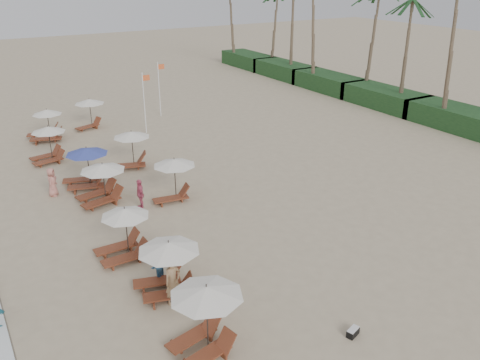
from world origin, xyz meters
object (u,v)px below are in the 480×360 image
lounger_station_6 (45,127)px  beachgoer_far_b (52,182)px  lounger_station_0 (202,317)px  lounger_station_5 (47,145)px  lounger_station_1 (165,266)px  beachgoer_near (173,281)px  inland_station_0 (173,175)px  beachgoer_mid_a (156,265)px  inland_station_1 (129,148)px  lounger_station_3 (100,183)px  flag_pole_near (145,100)px  lounger_station_2 (122,235)px  inland_station_2 (88,110)px  beachgoer_far_a (140,194)px  duffel_bag (353,332)px  lounger_station_4 (84,168)px

lounger_station_6 → beachgoer_far_b: 10.15m
lounger_station_0 → lounger_station_5: lounger_station_0 is taller
lounger_station_1 → beachgoer_near: size_ratio=1.39×
inland_station_0 → lounger_station_1: bearing=-116.2°
beachgoer_mid_a → inland_station_1: bearing=-149.1°
lounger_station_5 → lounger_station_6: 4.66m
lounger_station_3 → lounger_station_5: size_ratio=1.11×
beachgoer_mid_a → flag_pole_near: (6.76, 18.32, 1.73)m
lounger_station_2 → beachgoer_mid_a: lounger_station_2 is taller
lounger_station_3 → flag_pole_near: size_ratio=0.61×
inland_station_0 → inland_station_1: same height
beachgoer_far_b → inland_station_2: bearing=3.2°
beachgoer_mid_a → beachgoer_far_a: size_ratio=0.94×
lounger_station_2 → lounger_station_6: 17.98m
lounger_station_1 → inland_station_1: (3.25, 12.95, 0.13)m
inland_station_2 → beachgoer_far_a: bearing=-96.3°
lounger_station_0 → beachgoer_far_a: 11.06m
beachgoer_far_a → inland_station_0: bearing=97.8°
inland_station_1 → duffel_bag: inland_station_1 is taller
lounger_station_0 → beachgoer_far_b: (-1.46, 14.75, -0.53)m
lounger_station_0 → inland_station_0: bearing=70.4°
lounger_station_5 → inland_station_1: size_ratio=0.85×
beachgoer_far_b → duffel_bag: 17.80m
lounger_station_3 → beachgoer_far_b: (-1.98, 2.07, -0.24)m
beachgoer_near → beachgoer_mid_a: 1.61m
inland_station_0 → beachgoer_far_a: inland_station_0 is taller
lounger_station_0 → beachgoer_near: 2.81m
lounger_station_3 → flag_pole_near: bearing=57.2°
beachgoer_far_a → lounger_station_5: bearing=-157.2°
lounger_station_3 → beachgoer_near: 9.91m
beachgoer_near → beachgoer_far_a: bearing=64.7°
beachgoer_mid_a → lounger_station_0: bearing=43.3°
lounger_station_3 → flag_pole_near: flag_pole_near is taller
lounger_station_1 → inland_station_2: 22.67m
lounger_station_3 → beachgoer_mid_a: size_ratio=1.81×
lounger_station_0 → lounger_station_5: size_ratio=1.04×
inland_station_0 → flag_pole_near: (3.10, 11.81, 1.05)m
beachgoer_near → duffel_bag: 6.51m
lounger_station_3 → lounger_station_6: size_ratio=1.03×
beachgoer_far_a → beachgoer_near: bearing=-5.3°
lounger_station_4 → beachgoer_near: size_ratio=1.45×
lounger_station_1 → beachgoer_far_b: bearing=98.7°
lounger_station_0 → lounger_station_1: (0.26, 3.52, -0.18)m
lounger_station_5 → beachgoer_far_b: 5.50m
lounger_station_4 → lounger_station_5: (-0.95, 5.15, -0.01)m
lounger_station_5 → beachgoer_mid_a: bearing=-87.1°
lounger_station_4 → beachgoer_near: (-0.16, -12.25, -0.22)m
lounger_station_6 → lounger_station_5: bearing=-99.5°
duffel_bag → lounger_station_2: bearing=119.3°
lounger_station_1 → lounger_station_2: bearing=99.8°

